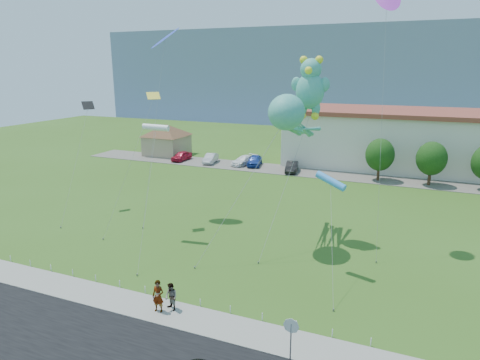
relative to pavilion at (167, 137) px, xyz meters
name	(u,v)px	position (x,y,z in m)	size (l,w,h in m)	color
ground	(169,287)	(24.00, -38.00, -3.02)	(160.00, 160.00, 0.00)	#345919
road	(83,360)	(24.00, -46.00, -2.99)	(80.00, 8.00, 0.06)	black
sidewalk	(145,307)	(24.00, -40.75, -2.97)	(80.00, 2.50, 0.10)	gray
parking_strip	(304,172)	(24.00, -3.00, -2.99)	(70.00, 6.00, 0.06)	#59544C
hill_ridge	(375,73)	(24.00, 82.00, 9.48)	(160.00, 50.00, 25.00)	slate
pavilion	(167,137)	(0.00, 0.00, 0.00)	(9.20, 9.20, 5.00)	tan
stop_sign	(291,330)	(33.50, -42.21, -1.15)	(0.80, 0.07, 2.50)	slate
rope_fence	(158,293)	(24.00, -39.30, -2.77)	(26.05, 0.05, 0.50)	white
tree_near	(380,155)	(34.00, -4.00, 0.36)	(3.60, 3.60, 5.47)	#3F2B19
tree_mid	(432,159)	(40.00, -4.00, 0.36)	(3.60, 3.60, 5.47)	#3F2B19
pedestrian_left	(158,296)	(25.07, -40.87, -1.94)	(0.72, 0.47, 1.97)	gray
pedestrian_right	(171,297)	(25.68, -40.45, -2.08)	(0.82, 0.64, 1.70)	gray
parked_car_red	(182,156)	(4.63, -3.24, -2.25)	(1.68, 4.18, 1.42)	#B0152F
parked_car_silver	(211,158)	(9.56, -3.04, -2.27)	(1.47, 4.20, 1.38)	#B0AFB6
parked_car_white	(244,160)	(14.75, -2.34, -2.29)	(1.89, 4.65, 1.35)	white
parked_car_blue	(255,161)	(16.42, -2.24, -2.20)	(1.80, 4.49, 1.53)	#1B3A98
parked_car_black	(292,167)	(22.52, -3.86, -2.25)	(1.50, 4.31, 1.42)	black
octopus_kite	(290,119)	(28.89, -27.45, 7.14)	(6.06, 12.57, 12.17)	teal
teddy_bear_kite	(310,86)	(29.91, -25.57, 9.59)	(3.31, 7.92, 14.95)	teal
small_kite_black	(85,118)	(7.75, -26.67, 6.21)	(2.34, 7.38, 10.85)	black
small_kite_white	(156,129)	(18.52, -30.55, 6.25)	(2.90, 8.23, 9.79)	white
small_kite_yellow	(148,112)	(16.32, -28.37, 7.30)	(2.70, 6.24, 12.11)	yellow
small_kite_blue	(164,42)	(16.03, -24.77, 13.26)	(1.80, 5.88, 17.35)	blue
small_kite_purple	(387,2)	(35.12, -24.49, 15.67)	(2.12, 5.29, 19.87)	purple
small_kite_cyan	(331,182)	(33.04, -31.49, 3.51)	(1.85, 6.46, 7.02)	#328DE1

